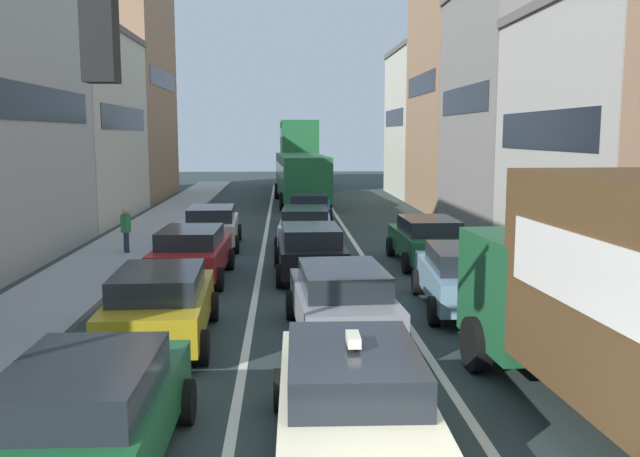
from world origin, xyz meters
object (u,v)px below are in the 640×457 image
Objects in this scene: sedan_left_lane_fourth at (212,225)px; hatchback_centre_lane_third at (311,249)px; sedan_centre_lane_second at (342,300)px; wagon_left_lane_second at (160,303)px; coupe_centre_lane_fourth at (305,227)px; bus_far_queue_secondary at (298,151)px; pedestrian_near_kerb at (126,228)px; sedan_right_lane_behind_truck at (465,276)px; bus_mid_queue_primary at (301,175)px; sedan_centre_lane_fifth at (310,209)px; wagon_right_lane_far at (427,239)px; sedan_left_lane_third at (192,252)px; taxi_centre_lane_front at (352,397)px; sedan_left_lane_front at (88,414)px.

hatchback_centre_lane_third is at bearing -149.94° from sedan_left_lane_fourth.
sedan_centre_lane_second is 3.58m from wagon_left_lane_second.
coupe_centre_lane_fourth is 0.42× the size of bus_far_queue_secondary.
pedestrian_near_kerb is (-2.69, -1.74, 0.15)m from sedan_left_lane_fourth.
sedan_right_lane_behind_truck is 0.42× the size of bus_mid_queue_primary.
wagon_right_lane_far is at bearing -156.16° from sedan_centre_lane_fifth.
sedan_left_lane_third is 7.72m from sedan_right_lane_behind_truck.
sedan_left_lane_fourth is (-3.46, 16.62, -0.00)m from taxi_centre_lane_front.
sedan_centre_lane_fifth is at bearing -37.38° from sedan_left_lane_fourth.
sedan_left_lane_fourth is 0.41× the size of bus_mid_queue_primary.
sedan_centre_lane_second is at bearing -2.41° from taxi_centre_lane_front.
sedan_left_lane_fourth is at bearing 40.24° from sedan_right_lane_behind_truck.
sedan_left_lane_third and sedan_left_lane_fourth have the same top height.
wagon_right_lane_far is 2.60× the size of pedestrian_near_kerb.
bus_mid_queue_primary is at bearing -2.62° from sedan_centre_lane_second.
wagon_left_lane_second is (-3.27, 5.03, -0.00)m from taxi_centre_lane_front.
sedan_centre_lane_second is at bearing 156.01° from wagon_right_lane_far.
sedan_left_lane_fourth is (-3.77, 11.50, 0.00)m from sedan_centre_lane_second.
pedestrian_near_kerb is at bearing 11.40° from sedan_left_lane_front.
bus_mid_queue_primary is (3.36, 32.05, 0.96)m from sedan_left_lane_front.
bus_mid_queue_primary reaches higher than pedestrian_near_kerb.
taxi_centre_lane_front reaches higher than sedan_right_lane_behind_truck.
wagon_right_lane_far is 0.41× the size of bus_far_queue_secondary.
bus_mid_queue_primary reaches higher than sedan_left_lane_fourth.
bus_far_queue_secondary is (0.33, 32.38, 2.03)m from hatchback_centre_lane_third.
sedan_left_lane_front is at bearing 174.47° from bus_far_queue_secondary.
sedan_right_lane_behind_truck is 36.49m from bus_far_queue_secondary.
sedan_left_lane_third is (-3.74, 5.78, 0.00)m from sedan_centre_lane_second.
sedan_left_lane_front and sedan_left_lane_third have the same top height.
sedan_left_lane_front and sedan_centre_lane_fifth have the same top height.
sedan_left_lane_third is 4.82m from pedestrian_near_kerb.
wagon_right_lane_far is at bearing -72.86° from sedan_left_lane_third.
bus_far_queue_secondary is (-3.43, 30.69, 2.03)m from wagon_right_lane_far.
wagon_left_lane_second is 1.00× the size of hatchback_centre_lane_third.
sedan_right_lane_behind_truck is (6.85, -9.34, 0.00)m from sedan_left_lane_fourth.
taxi_centre_lane_front is 2.61× the size of pedestrian_near_kerb.
sedan_centre_lane_fifth is 9.57m from pedestrian_near_kerb.
sedan_left_lane_third is at bearing 164.63° from sedan_centre_lane_fifth.
coupe_centre_lane_fourth and sedan_centre_lane_fifth have the same top height.
sedan_left_lane_front is at bearing 143.37° from sedan_right_lane_behind_truck.
taxi_centre_lane_front is at bearing 159.09° from sedan_right_lane_behind_truck.
sedan_left_lane_fourth is at bearing 1.75° from sedan_left_lane_third.
taxi_centre_lane_front reaches higher than sedan_left_lane_front.
pedestrian_near_kerb is (-6.41, -28.70, -1.88)m from bus_far_queue_secondary.
hatchback_centre_lane_third is 10.73m from sedan_centre_lane_fifth.
coupe_centre_lane_fourth is at bearing 178.26° from bus_far_queue_secondary.
wagon_right_lane_far is at bearing 0.90° from sedan_right_lane_behind_truck.
sedan_centre_lane_fifth is (3.59, 16.91, 0.00)m from wagon_left_lane_second.
coupe_centre_lane_fourth and sedan_right_lane_behind_truck have the same top height.
wagon_right_lane_far is (3.69, 12.90, -0.00)m from taxi_centre_lane_front.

